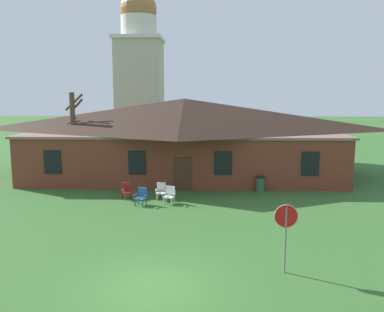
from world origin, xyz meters
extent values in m
plane|color=#336028|center=(0.00, 0.00, 0.00)|extent=(200.00, 200.00, 0.00)
cube|color=brown|center=(0.00, 18.08, 1.60)|extent=(21.60, 10.00, 3.20)
cube|color=#835E55|center=(0.00, 18.08, 3.28)|extent=(22.03, 10.20, 0.16)
pyramid|color=black|center=(0.00, 18.08, 4.53)|extent=(22.46, 10.40, 2.34)
cube|color=black|center=(-8.10, 13.05, 1.76)|extent=(1.10, 0.06, 1.50)
cube|color=black|center=(-2.70, 13.05, 1.76)|extent=(1.10, 0.06, 1.50)
cube|color=black|center=(2.70, 13.05, 1.76)|extent=(1.10, 0.06, 1.50)
cube|color=black|center=(8.10, 13.05, 1.76)|extent=(1.10, 0.06, 1.50)
cube|color=#422819|center=(0.17, 13.05, 1.05)|extent=(1.10, 0.06, 2.10)
cube|color=#BCB29E|center=(-5.68, 32.73, 5.84)|extent=(4.80, 4.80, 11.68)
cube|color=silver|center=(-5.68, 32.73, 11.86)|extent=(5.18, 5.18, 0.36)
cylinder|color=silver|center=(-5.68, 32.73, 13.14)|extent=(3.80, 3.80, 2.20)
sphere|color=#9E6B38|center=(-5.68, 32.73, 14.92)|extent=(3.88, 3.88, 3.88)
cylinder|color=slate|center=(4.36, 1.21, 1.16)|extent=(0.07, 0.07, 2.31)
cylinder|color=white|center=(4.36, 1.23, 1.99)|extent=(0.81, 0.04, 0.81)
cylinder|color=#B71414|center=(4.36, 1.20, 1.99)|extent=(0.76, 0.04, 0.76)
cube|color=maroon|center=(-2.57, 10.71, 0.18)|extent=(0.07, 0.07, 0.36)
cube|color=maroon|center=(-2.97, 10.49, 0.18)|extent=(0.07, 0.07, 0.36)
cube|color=maroon|center=(-2.78, 11.09, 0.18)|extent=(0.07, 0.07, 0.36)
cube|color=maroon|center=(-3.18, 10.88, 0.18)|extent=(0.07, 0.07, 0.36)
cube|color=maroon|center=(-2.88, 10.79, 0.39)|extent=(0.72, 0.71, 0.05)
cube|color=maroon|center=(-3.02, 11.06, 0.69)|extent=(0.54, 0.41, 0.54)
cube|color=maroon|center=(-2.61, 10.91, 0.58)|extent=(0.28, 0.44, 0.03)
cube|color=maroon|center=(-2.53, 10.77, 0.47)|extent=(0.05, 0.05, 0.22)
cube|color=maroon|center=(-3.12, 10.63, 0.58)|extent=(0.28, 0.44, 0.03)
cube|color=maroon|center=(-3.04, 10.49, 0.47)|extent=(0.05, 0.05, 0.22)
cube|color=#2D5693|center=(-1.76, 9.14, 0.18)|extent=(0.06, 0.06, 0.36)
cube|color=#2D5693|center=(-2.20, 9.28, 0.18)|extent=(0.06, 0.06, 0.36)
cube|color=#2D5693|center=(-1.63, 9.57, 0.18)|extent=(0.06, 0.06, 0.36)
cube|color=#2D5693|center=(-2.07, 9.70, 0.18)|extent=(0.06, 0.06, 0.36)
cube|color=#2D5693|center=(-1.92, 9.42, 0.39)|extent=(0.67, 0.65, 0.05)
cube|color=#2D5693|center=(-1.83, 9.72, 0.69)|extent=(0.55, 0.33, 0.54)
cube|color=#2D5693|center=(-1.65, 9.32, 0.58)|extent=(0.19, 0.47, 0.03)
cube|color=#2D5693|center=(-1.69, 9.16, 0.47)|extent=(0.05, 0.05, 0.22)
cube|color=#2D5693|center=(-2.20, 9.49, 0.58)|extent=(0.19, 0.47, 0.03)
cube|color=#2D5693|center=(-2.25, 9.33, 0.47)|extent=(0.05, 0.05, 0.22)
cube|color=silver|center=(-0.69, 10.54, 0.18)|extent=(0.05, 0.05, 0.36)
cube|color=silver|center=(-1.15, 10.51, 0.18)|extent=(0.05, 0.05, 0.36)
cube|color=silver|center=(-0.72, 10.98, 0.18)|extent=(0.05, 0.05, 0.36)
cube|color=silver|center=(-1.18, 10.95, 0.18)|extent=(0.05, 0.05, 0.36)
cube|color=silver|center=(-0.93, 10.74, 0.39)|extent=(0.57, 0.56, 0.05)
cube|color=silver|center=(-0.95, 11.05, 0.69)|extent=(0.52, 0.22, 0.54)
cube|color=silver|center=(-0.64, 10.74, 0.58)|extent=(0.09, 0.47, 0.03)
cube|color=silver|center=(-0.63, 10.58, 0.47)|extent=(0.04, 0.04, 0.22)
cube|color=silver|center=(-1.22, 10.70, 0.58)|extent=(0.09, 0.47, 0.03)
cube|color=silver|center=(-1.21, 10.54, 0.47)|extent=(0.04, 0.04, 0.22)
cube|color=silver|center=(-0.22, 9.54, 0.18)|extent=(0.06, 0.06, 0.36)
cube|color=silver|center=(-0.67, 9.65, 0.18)|extent=(0.06, 0.06, 0.36)
cube|color=silver|center=(-0.12, 9.97, 0.18)|extent=(0.06, 0.06, 0.36)
cube|color=silver|center=(-0.56, 10.08, 0.18)|extent=(0.06, 0.06, 0.36)
cube|color=silver|center=(-0.39, 9.81, 0.39)|extent=(0.65, 0.64, 0.05)
cube|color=silver|center=(-0.32, 10.11, 0.69)|extent=(0.54, 0.31, 0.54)
cube|color=silver|center=(-0.12, 9.72, 0.58)|extent=(0.17, 0.47, 0.03)
cube|color=silver|center=(-0.16, 9.56, 0.47)|extent=(0.05, 0.05, 0.22)
cube|color=silver|center=(-0.68, 9.86, 0.58)|extent=(0.17, 0.47, 0.03)
cube|color=silver|center=(-0.72, 9.70, 0.47)|extent=(0.05, 0.05, 0.22)
cylinder|color=brown|center=(-7.73, 16.19, 3.07)|extent=(0.36, 0.36, 6.14)
cylinder|color=brown|center=(-7.44, 16.57, 5.34)|extent=(0.93, 0.77, 0.75)
cylinder|color=brown|center=(-7.98, 16.50, 4.08)|extent=(0.80, 0.69, 0.74)
cylinder|color=brown|center=(-7.79, 16.79, 5.45)|extent=(1.33, 0.28, 1.24)
cylinder|color=#335638|center=(5.01, 12.78, 0.45)|extent=(0.52, 0.52, 0.90)
cylinder|color=black|center=(5.01, 12.78, 0.94)|extent=(0.56, 0.56, 0.08)
camera|label=1|loc=(1.72, -12.02, 6.03)|focal=38.08mm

